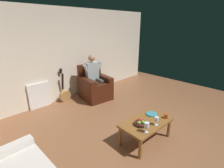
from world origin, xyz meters
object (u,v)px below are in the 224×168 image
Objects in this scene: person_seated at (94,75)px; fruit_bowl at (141,123)px; wine_glass_far at (157,119)px; wine_glass_near at (147,126)px; decorative_dish at (152,114)px; guitar at (65,94)px; candle_jar at (166,116)px; coffee_table at (146,124)px; armchair at (95,87)px.

person_seated reaches higher than fruit_bowl.
person_seated is at bearing -103.09° from wine_glass_far.
decorative_dish is (-0.57, -0.26, -0.11)m from wine_glass_near.
guitar is (0.76, -0.43, -0.50)m from person_seated.
guitar reaches higher than wine_glass_near.
wine_glass_near is 0.65m from candle_jar.
wine_glass_far is (0.57, 2.44, -0.18)m from person_seated.
coffee_table is 6.33× the size of wine_glass_far.
coffee_table is 0.38m from wine_glass_near.
decorative_dish is 2.62× the size of candle_jar.
armchair is 5.53× the size of wine_glass_near.
armchair reaches higher than wine_glass_far.
fruit_bowl is (0.20, -0.20, -0.07)m from wine_glass_far.
candle_jar is (0.22, 2.42, 0.10)m from armchair.
decorative_dish is (-0.46, -0.06, -0.03)m from fruit_bowl.
fruit_bowl is (0.77, 2.21, 0.10)m from armchair.
armchair is at bearing -109.08° from fruit_bowl.
armchair is at bearing -109.88° from wine_glass_near.
person_seated is at bearing -97.96° from decorative_dish.
guitar is 2.68m from fruit_bowl.
wine_glass_far is at bearing 135.26° from fruit_bowl.
armchair is 11.74× the size of candle_jar.
armchair is 0.99× the size of coffee_table.
coffee_table is 0.44m from candle_jar.
fruit_bowl reaches higher than coffee_table.
guitar is at bearing -21.07° from person_seated.
guitar reaches higher than fruit_bowl.
wine_glass_far is at bearing 93.92° from guitar.
fruit_bowl is (0.77, 2.24, -0.26)m from person_seated.
guitar is at bearing -80.02° from decorative_dish.
person_seated is 2.22m from decorative_dish.
wine_glass_far is 0.72× the size of fruit_bowl.
guitar is at bearing -22.73° from armchair.
person_seated reaches higher than candle_jar.
person_seated is at bearing 150.70° from guitar.
wine_glass_far is at bearing 85.15° from person_seated.
person_seated is 2.38m from fruit_bowl.
person_seated is 5.82× the size of fruit_bowl.
wine_glass_near is 0.81× the size of fruit_bowl.
wine_glass_near is 0.24m from fruit_bowl.
guitar is at bearing -79.47° from candle_jar.
person_seated reaches higher than wine_glass_near.
person_seated is (-0.00, -0.03, 0.36)m from armchair.
decorative_dish is at bearing 90.27° from person_seated.
fruit_bowl is at bearing -21.40° from candle_jar.
wine_glass_near is at bearing 78.47° from person_seated.
wine_glass_far is (0.56, 2.41, 0.17)m from armchair.
decorative_dish is at bearing -155.77° from wine_glass_near.
decorative_dish is (0.30, 2.18, -0.28)m from person_seated.
person_seated reaches higher than coffee_table.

